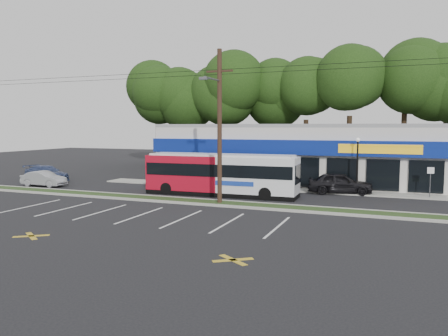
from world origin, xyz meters
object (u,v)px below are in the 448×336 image
Objects in this scene: lamp_post at (357,159)px; car_dark at (340,183)px; car_silver at (44,179)px; pedestrian_a at (290,180)px; utility_pole at (217,121)px; metrobus at (221,174)px; sign_post at (430,177)px; car_blue at (46,173)px; pedestrian_b at (264,178)px.

car_dark is (-1.20, -0.30, -1.85)m from lamp_post.
car_silver is at bearing 91.16° from car_dark.
car_silver is at bearing -11.38° from pedestrian_a.
utility_pole is 5.33m from metrobus.
car_blue is (-32.72, -2.12, -0.83)m from sign_post.
sign_post is 14.87m from metrobus.
sign_post is 0.46× the size of car_dark.
pedestrian_a is at bearing 31.54° from metrobus.
car_blue is at bearing -175.16° from lamp_post.
car_dark is 2.48× the size of pedestrian_a.
utility_pole is 15.71m from sign_post.
lamp_post is 27.88m from car_blue.
sign_post is (5.00, -0.23, -1.12)m from lamp_post.
utility_pole reaches higher than metrobus.
utility_pole is 8.86m from pedestrian_b.
lamp_post is at bearing 173.13° from pedestrian_a.
car_dark reaches higher than car_blue.
utility_pole is 12.69× the size of car_silver.
sign_post is 30.63m from car_silver.
utility_pole is 11.76× the size of lamp_post.
metrobus reaches higher than sign_post.
sign_post is 32.79m from car_blue.
pedestrian_a reaches higher than car_silver.
lamp_post is 0.88× the size of car_dark.
sign_post reaches higher than car_blue.
pedestrian_b is (-2.40, 1.03, -0.05)m from pedestrian_a.
car_blue is at bearing 172.11° from metrobus.
car_silver is at bearing -170.46° from sign_post.
pedestrian_a is at bearing -173.57° from sign_post.
sign_post is (13.17, 7.65, -3.86)m from utility_pole.
car_blue is at bearing -176.29° from sign_post.
utility_pole is 20.85m from car_blue.
lamp_post is at bearing 22.98° from metrobus.
car_silver is at bearing -178.23° from metrobus.
car_dark is at bearing 24.44° from metrobus.
pedestrian_a reaches higher than pedestrian_b.
pedestrian_b is (-12.19, -0.07, -0.63)m from sign_post.
car_dark is at bearing -73.41° from car_blue.
metrobus is 2.30× the size of car_blue.
car_dark is 3.74m from pedestrian_a.
car_dark is at bearing -174.07° from pedestrian_b.
car_silver is 0.79× the size of car_blue.
utility_pole is 8.60m from pedestrian_a.
sign_post is 0.45× the size of car_blue.
pedestrian_a is (-9.79, -1.10, -0.59)m from sign_post.
metrobus is 15.96m from car_silver.
pedestrian_b is (18.00, 5.00, 0.27)m from car_silver.
metrobus reaches higher than car_silver.
pedestrian_b is (20.53, 2.04, 0.20)m from car_blue.
utility_pole is at bearing 126.76° from car_dark.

